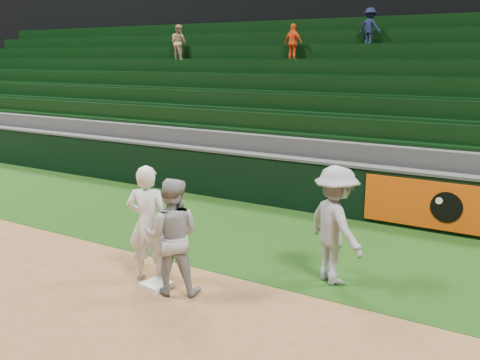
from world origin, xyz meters
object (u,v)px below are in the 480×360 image
(baserunner, at_px, (172,236))
(base_coach, at_px, (335,225))
(first_base, at_px, (156,285))
(first_baseman, at_px, (148,223))

(baserunner, height_order, base_coach, base_coach)
(first_base, bearing_deg, baserunner, 4.24)
(base_coach, bearing_deg, first_baseman, 62.96)
(first_baseman, relative_size, base_coach, 1.00)
(first_baseman, distance_m, baserunner, 0.69)
(first_baseman, relative_size, baserunner, 1.05)
(first_base, bearing_deg, first_baseman, 145.66)
(first_baseman, distance_m, base_coach, 3.01)
(first_base, xyz_separation_m, base_coach, (2.31, 1.69, 0.92))
(first_baseman, bearing_deg, first_base, 123.66)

